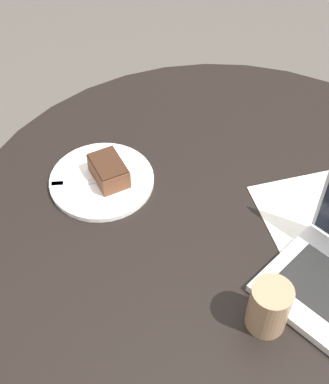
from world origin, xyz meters
TOP-DOWN VIEW (x-y plane):
  - ground_plane at (0.00, 0.00)m, footprint 12.00×12.00m
  - dining_table at (0.00, 0.00)m, footprint 1.18×1.18m
  - plate at (0.24, 0.20)m, footprint 0.24×0.24m
  - cake_slice at (0.23, 0.18)m, footprint 0.10×0.07m
  - fork at (0.25, 0.25)m, footprint 0.08×0.17m
  - coffee_glass at (-0.22, 0.05)m, footprint 0.07×0.07m

SIDE VIEW (x-z plane):
  - ground_plane at x=0.00m, z-range 0.00..0.00m
  - dining_table at x=0.00m, z-range 0.23..0.96m
  - plate at x=0.24m, z-range 0.73..0.75m
  - fork at x=0.25m, z-range 0.75..0.75m
  - cake_slice at x=0.23m, z-range 0.75..0.80m
  - coffee_glass at x=-0.22m, z-range 0.73..0.84m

